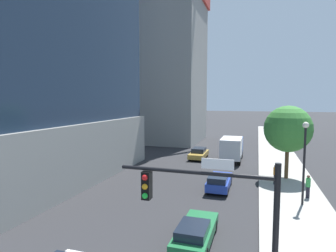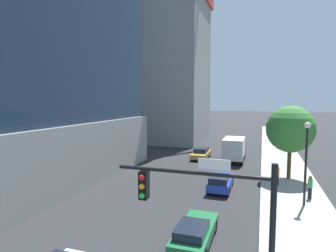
# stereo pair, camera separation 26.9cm
# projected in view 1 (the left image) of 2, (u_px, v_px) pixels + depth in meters

# --- Properties ---
(sidewalk) EXTENTS (4.97, 120.00, 0.15)m
(sidewalk) POSITION_uv_depth(u_px,v_px,m) (289.00, 190.00, 23.83)
(sidewalk) COLOR #9E9B93
(sidewalk) RESTS_ON ground
(construction_building) EXTENTS (20.10, 16.77, 38.93)m
(construction_building) POSITION_uv_depth(u_px,v_px,m) (165.00, 57.00, 52.25)
(construction_building) COLOR gray
(construction_building) RESTS_ON ground
(traffic_light_pole) EXTENTS (5.58, 0.48, 5.56)m
(traffic_light_pole) POSITION_uv_depth(u_px,v_px,m) (213.00, 208.00, 9.65)
(traffic_light_pole) COLOR black
(traffic_light_pole) RESTS_ON sidewalk
(street_lamp) EXTENTS (0.44, 0.44, 6.01)m
(street_lamp) POSITION_uv_depth(u_px,v_px,m) (305.00, 151.00, 19.96)
(street_lamp) COLOR black
(street_lamp) RESTS_ON sidewalk
(street_tree) EXTENTS (4.46, 4.46, 7.04)m
(street_tree) POSITION_uv_depth(u_px,v_px,m) (288.00, 129.00, 26.77)
(street_tree) COLOR brown
(street_tree) RESTS_ON sidewalk
(car_green) EXTENTS (1.78, 4.72, 1.34)m
(car_green) POSITION_uv_depth(u_px,v_px,m) (195.00, 232.00, 14.90)
(car_green) COLOR #1E6638
(car_green) RESTS_ON ground
(car_gold) EXTENTS (1.93, 4.68, 1.41)m
(car_gold) POSITION_uv_depth(u_px,v_px,m) (199.00, 153.00, 37.02)
(car_gold) COLOR #AD8938
(car_gold) RESTS_ON ground
(car_blue) EXTENTS (1.78, 4.55, 1.46)m
(car_blue) POSITION_uv_depth(u_px,v_px,m) (219.00, 181.00, 24.02)
(car_blue) COLOR #233D9E
(car_blue) RESTS_ON ground
(box_truck) EXTENTS (2.41, 6.58, 3.04)m
(box_truck) POSITION_uv_depth(u_px,v_px,m) (232.00, 147.00, 35.41)
(box_truck) COLOR #1E4799
(box_truck) RESTS_ON ground
(pedestrian_green_shirt) EXTENTS (0.34, 0.34, 1.80)m
(pedestrian_green_shirt) POSITION_uv_depth(u_px,v_px,m) (308.00, 186.00, 21.60)
(pedestrian_green_shirt) COLOR black
(pedestrian_green_shirt) RESTS_ON sidewalk
(pedestrian_orange_shirt) EXTENTS (0.34, 0.34, 1.79)m
(pedestrian_orange_shirt) POSITION_uv_depth(u_px,v_px,m) (275.00, 174.00, 25.06)
(pedestrian_orange_shirt) COLOR black
(pedestrian_orange_shirt) RESTS_ON sidewalk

